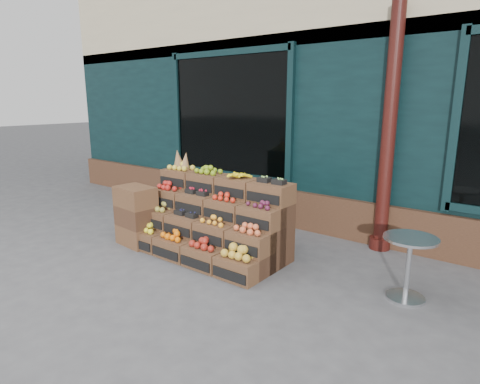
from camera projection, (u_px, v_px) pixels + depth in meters
The scene contains 6 objects.
ground at pixel (217, 275), 4.71m from camera, with size 60.00×60.00×0.00m, color #4C4C4E.
shop_facade at pixel (382, 80), 8.09m from camera, with size 12.00×6.24×4.80m.
crate_display at pixel (211, 223), 5.35m from camera, with size 2.09×1.02×1.31m.
spare_crates at pixel (136, 216), 5.64m from camera, with size 0.59×0.43×0.83m.
bistro_table at pixel (409, 261), 4.07m from camera, with size 0.54×0.54×0.67m.
shopkeeper at pixel (254, 156), 7.76m from camera, with size 0.69×0.46×1.90m, color #1C642C.
Camera 1 is at (2.90, -3.27, 2.02)m, focal length 30.00 mm.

